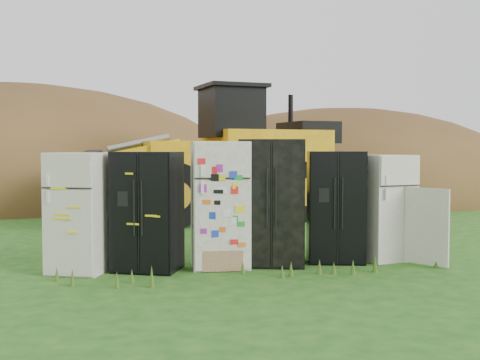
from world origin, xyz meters
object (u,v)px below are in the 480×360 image
at_px(fridge_leftmost, 79,213).
at_px(fridge_open_door, 385,207).
at_px(fridge_black_side, 148,211).
at_px(fridge_black_right, 336,207).
at_px(fridge_sticker, 220,204).
at_px(fridge_dark_mid, 272,202).
at_px(wheel_loader, 199,152).

relative_size(fridge_leftmost, fridge_open_door, 1.03).
xyz_separation_m(fridge_black_side, fridge_black_right, (2.97, 0.07, 0.00)).
relative_size(fridge_leftmost, fridge_sticker, 0.92).
bearing_deg(fridge_dark_mid, wheel_loader, 109.21).
distance_m(fridge_black_right, fridge_open_door, 0.85).
xyz_separation_m(fridge_black_side, fridge_dark_mid, (1.92, 0.05, 0.09)).
distance_m(fridge_leftmost, fridge_black_side, 0.98).
bearing_deg(fridge_black_side, fridge_open_door, 24.26).
relative_size(fridge_open_door, wheel_loader, 0.24).
bearing_deg(fridge_sticker, fridge_black_right, 5.89).
distance_m(fridge_sticker, fridge_black_right, 1.88).
relative_size(fridge_dark_mid, fridge_open_door, 1.14).
bearing_deg(wheel_loader, fridge_sticker, -104.19).
xyz_separation_m(fridge_leftmost, fridge_sticker, (2.07, -0.04, 0.08)).
height_order(fridge_leftmost, fridge_black_right, fridge_black_right).
distance_m(fridge_leftmost, fridge_sticker, 2.07).
bearing_deg(fridge_black_right, fridge_dark_mid, -163.53).
relative_size(fridge_leftmost, fridge_black_side, 0.99).
relative_size(fridge_black_side, fridge_open_door, 1.03).
relative_size(fridge_leftmost, fridge_dark_mid, 0.90).
xyz_separation_m(fridge_sticker, fridge_open_door, (2.72, 0.03, -0.10)).
bearing_deg(wheel_loader, fridge_leftmost, -122.69).
distance_m(fridge_black_side, wheel_loader, 6.29).
distance_m(fridge_sticker, fridge_open_door, 2.73).
bearing_deg(fridge_dark_mid, fridge_open_door, 17.18).
bearing_deg(fridge_open_door, fridge_black_right, 168.33).
bearing_deg(fridge_black_right, fridge_open_door, 14.95).
distance_m(fridge_black_side, fridge_black_right, 2.97).
relative_size(fridge_black_side, wheel_loader, 0.25).
height_order(fridge_leftmost, fridge_open_door, fridge_leftmost).
xyz_separation_m(fridge_sticker, fridge_dark_mid, (0.83, 0.02, 0.02)).
relative_size(fridge_sticker, wheel_loader, 0.27).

